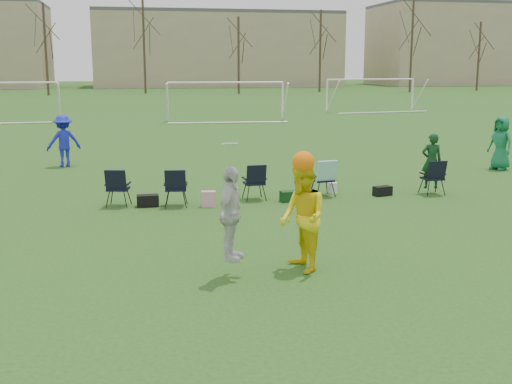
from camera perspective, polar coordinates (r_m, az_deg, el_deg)
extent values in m
plane|color=#264C18|center=(9.38, 1.98, -10.97)|extent=(260.00, 260.00, 0.00)
imported|color=#1922C2|center=(23.47, -16.73, 4.37)|extent=(1.32, 1.00, 1.82)
imported|color=#136A40|center=(23.36, 20.93, 4.08)|extent=(0.85, 1.03, 1.82)
imported|color=silver|center=(10.61, -2.26, -1.94)|extent=(0.76, 1.00, 1.58)
imported|color=yellow|center=(11.10, 4.16, -2.31)|extent=(0.84, 1.01, 1.89)
sphere|color=orange|center=(10.91, 4.23, 2.68)|extent=(0.38, 0.38, 0.38)
cylinder|color=white|center=(10.36, -2.35, 4.30)|extent=(0.27, 0.27, 0.08)
imported|color=#0F3717|center=(18.40, 15.34, 2.68)|extent=(0.62, 0.48, 1.53)
cube|color=black|center=(16.47, -9.60, -0.77)|extent=(0.55, 0.30, 0.30)
cube|color=pink|center=(16.25, -4.24, -0.62)|extent=(0.37, 0.25, 0.40)
cube|color=#0F3713|center=(16.84, 2.96, -0.39)|extent=(0.47, 0.31, 0.28)
cube|color=white|center=(17.92, 4.37, 0.37)|extent=(0.43, 0.32, 0.32)
cylinder|color=white|center=(18.05, 6.82, 0.37)|extent=(0.26, 0.26, 0.30)
cube|color=black|center=(17.93, 11.18, 0.09)|extent=(0.55, 0.37, 0.26)
cube|color=black|center=(16.61, -12.16, 0.40)|extent=(0.71, 0.71, 0.96)
cube|color=black|center=(16.36, -7.13, 0.40)|extent=(0.67, 0.67, 0.96)
cube|color=black|center=(17.02, -0.16, 0.92)|extent=(0.63, 0.63, 0.96)
cube|color=black|center=(17.57, 5.95, 1.19)|extent=(0.67, 0.67, 0.96)
cube|color=black|center=(18.38, 15.41, 1.29)|extent=(0.62, 0.62, 0.96)
cylinder|color=white|center=(43.06, -17.08, 7.71)|extent=(0.12, 0.12, 2.40)
cylinder|color=white|center=(40.84, -7.87, 7.92)|extent=(0.12, 0.12, 2.40)
cylinder|color=white|center=(41.40, 2.38, 8.06)|extent=(0.12, 0.12, 2.40)
cylinder|color=white|center=(40.91, -2.73, 9.71)|extent=(7.29, 0.63, 0.12)
cylinder|color=white|center=(48.19, 6.33, 8.47)|extent=(0.12, 0.12, 2.40)
cylinder|color=white|center=(51.74, 13.73, 8.41)|extent=(0.12, 0.12, 2.40)
cylinder|color=white|center=(49.82, 10.21, 9.83)|extent=(7.25, 1.13, 0.12)
cylinder|color=#382B21|center=(77.49, -18.19, 11.93)|extent=(0.28, 0.28, 10.20)
cylinder|color=#382B21|center=(80.00, -9.92, 12.71)|extent=(0.28, 0.28, 11.40)
cylinder|color=#382B21|center=(78.04, -1.56, 12.03)|extent=(0.28, 0.28, 9.00)
cylinder|color=#382B21|center=(83.48, 5.73, 12.34)|extent=(0.28, 0.28, 10.20)
cylinder|color=#382B21|center=(84.56, 13.67, 12.48)|extent=(0.28, 0.28, 11.40)
cylinder|color=#382B21|center=(92.23, 19.19, 11.31)|extent=(0.28, 0.28, 9.00)
cube|color=tan|center=(105.40, -3.56, 12.38)|extent=(38.00, 16.00, 11.00)
cube|color=tan|center=(119.02, 17.93, 12.22)|extent=(30.00, 16.00, 13.00)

